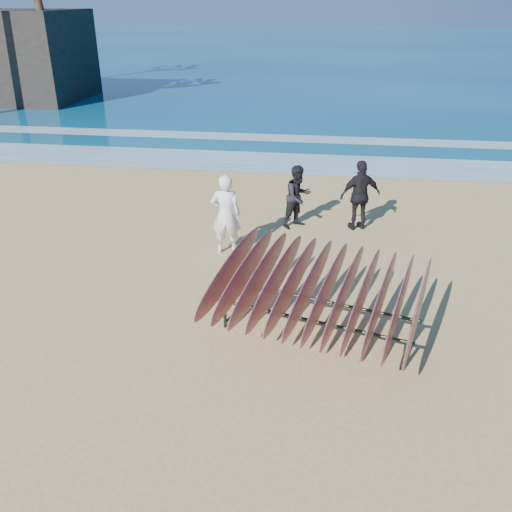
# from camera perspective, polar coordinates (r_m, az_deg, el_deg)

# --- Properties ---
(ground) EXTENTS (120.00, 120.00, 0.00)m
(ground) POSITION_cam_1_polar(r_m,az_deg,el_deg) (9.26, -0.70, -7.45)
(ground) COLOR tan
(ground) RESTS_ON ground
(ocean) EXTENTS (160.00, 160.00, 0.00)m
(ocean) POSITION_cam_1_polar(r_m,az_deg,el_deg) (62.87, 7.41, 20.91)
(ocean) COLOR navy
(ocean) RESTS_ON ground
(foam_near) EXTENTS (160.00, 160.00, 0.00)m
(foam_near) POSITION_cam_1_polar(r_m,az_deg,el_deg) (18.40, 4.06, 9.71)
(foam_near) COLOR white
(foam_near) RESTS_ON ground
(foam_far) EXTENTS (160.00, 160.00, 0.00)m
(foam_far) POSITION_cam_1_polar(r_m,az_deg,el_deg) (21.78, 4.78, 12.21)
(foam_far) COLOR white
(foam_far) RESTS_ON ground
(surfboard_rack) EXTENTS (3.74, 3.34, 1.42)m
(surfboard_rack) POSITION_cam_1_polar(r_m,az_deg,el_deg) (8.60, 6.49, -3.53)
(surfboard_rack) COLOR black
(surfboard_rack) RESTS_ON ground
(person_white) EXTENTS (0.66, 0.46, 1.76)m
(person_white) POSITION_cam_1_polar(r_m,az_deg,el_deg) (11.52, -3.20, 4.38)
(person_white) COLOR white
(person_white) RESTS_ON ground
(person_dark_a) EXTENTS (0.93, 0.92, 1.52)m
(person_dark_a) POSITION_cam_1_polar(r_m,az_deg,el_deg) (12.96, 4.45, 6.25)
(person_dark_a) COLOR black
(person_dark_a) RESTS_ON ground
(person_dark_b) EXTENTS (1.06, 0.73, 1.67)m
(person_dark_b) POSITION_cam_1_polar(r_m,az_deg,el_deg) (13.00, 10.91, 6.28)
(person_dark_b) COLOR black
(person_dark_b) RESTS_ON ground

